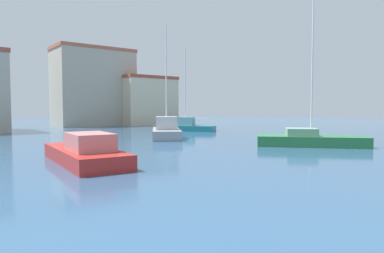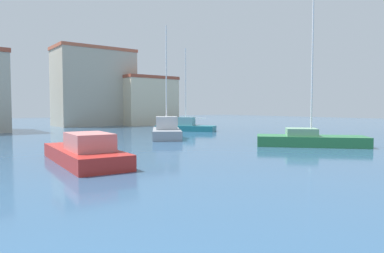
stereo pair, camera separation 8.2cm
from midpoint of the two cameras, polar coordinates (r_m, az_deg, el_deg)
name	(u,v)px [view 1 (the left image)]	position (r m, az deg, el deg)	size (l,w,h in m)	color
water	(164,143)	(28.51, -4.79, -2.68)	(160.00, 160.00, 0.00)	#2D5175
sailboat_grey_behind_lamppost	(166,131)	(32.98, -4.31, -0.69)	(6.10, 7.68, 10.59)	gray
sailboat_teal_distant_north	(185,127)	(42.61, -1.13, 0.00)	(6.00, 7.18, 10.09)	#1E707A
sailboat_green_mid_harbor	(310,139)	(27.49, 18.70, -1.95)	(7.32, 7.69, 12.60)	#28703D
motorboat_red_outer_mooring	(86,152)	(18.84, -17.22, -4.07)	(3.26, 8.06, 1.62)	#B22823
waterfront_apartments	(94,87)	(58.03, -15.90, 6.24)	(12.18, 6.86, 12.28)	#B2A893
warehouse_block	(145,101)	(59.23, -7.85, 4.22)	(9.16, 7.36, 8.06)	beige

